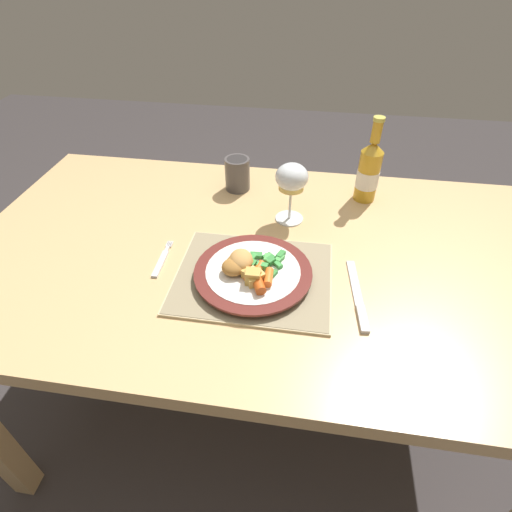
% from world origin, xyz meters
% --- Properties ---
extents(ground_plane, '(6.00, 6.00, 0.00)m').
position_xyz_m(ground_plane, '(0.00, 0.00, 0.00)').
color(ground_plane, '#383333').
extents(dining_table, '(1.45, 0.83, 0.74)m').
position_xyz_m(dining_table, '(0.00, 0.00, 0.65)').
color(dining_table, tan).
rests_on(dining_table, ground).
extents(placemat, '(0.35, 0.28, 0.01)m').
position_xyz_m(placemat, '(0.00, -0.10, 0.74)').
color(placemat, '#CCB789').
rests_on(placemat, dining_table).
extents(dinner_plate, '(0.26, 0.26, 0.02)m').
position_xyz_m(dinner_plate, '(0.00, -0.11, 0.76)').
color(dinner_plate, white).
rests_on(dinner_plate, placemat).
extents(breaded_croquettes, '(0.08, 0.09, 0.04)m').
position_xyz_m(breaded_croquettes, '(-0.03, -0.10, 0.78)').
color(breaded_croquettes, '#B77F3D').
rests_on(breaded_croquettes, dinner_plate).
extents(green_beans_pile, '(0.08, 0.09, 0.02)m').
position_xyz_m(green_beans_pile, '(0.03, -0.07, 0.77)').
color(green_beans_pile, green).
rests_on(green_beans_pile, dinner_plate).
extents(glazed_carrots, '(0.06, 0.10, 0.02)m').
position_xyz_m(glazed_carrots, '(0.02, -0.14, 0.78)').
color(glazed_carrots, '#CC5119').
rests_on(glazed_carrots, dinner_plate).
extents(fork, '(0.02, 0.13, 0.01)m').
position_xyz_m(fork, '(-0.22, -0.08, 0.74)').
color(fork, silver).
rests_on(fork, dining_table).
extents(table_knife, '(0.04, 0.21, 0.01)m').
position_xyz_m(table_knife, '(0.23, -0.14, 0.74)').
color(table_knife, silver).
rests_on(table_knife, dining_table).
extents(wine_glass, '(0.08, 0.08, 0.16)m').
position_xyz_m(wine_glass, '(0.06, 0.14, 0.86)').
color(wine_glass, silver).
rests_on(wine_glass, dining_table).
extents(bottle, '(0.06, 0.06, 0.24)m').
position_xyz_m(bottle, '(0.26, 0.28, 0.83)').
color(bottle, gold).
rests_on(bottle, dining_table).
extents(roast_potatoes, '(0.05, 0.05, 0.03)m').
position_xyz_m(roast_potatoes, '(0.01, -0.14, 0.78)').
color(roast_potatoes, '#DBB256').
rests_on(roast_potatoes, dinner_plate).
extents(drinking_cup, '(0.07, 0.07, 0.10)m').
position_xyz_m(drinking_cup, '(-0.11, 0.28, 0.79)').
color(drinking_cup, '#4C4747').
rests_on(drinking_cup, dining_table).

